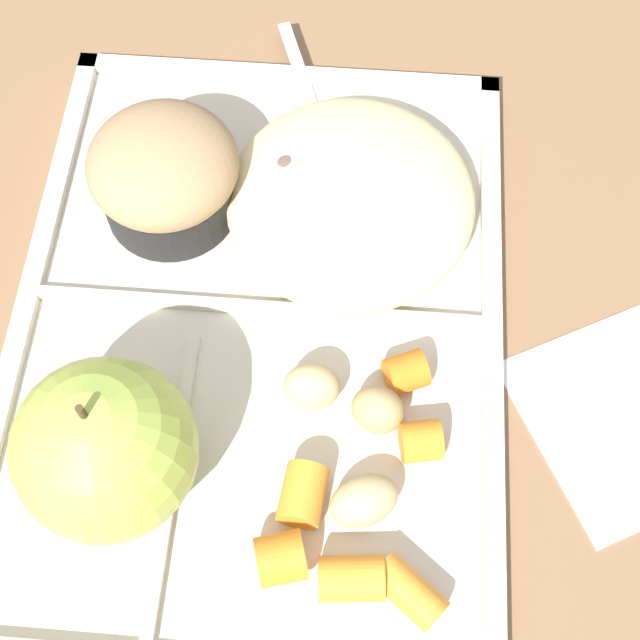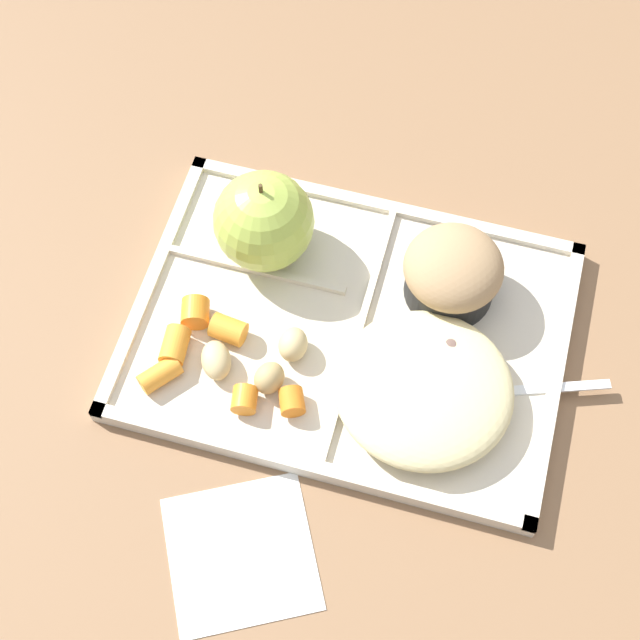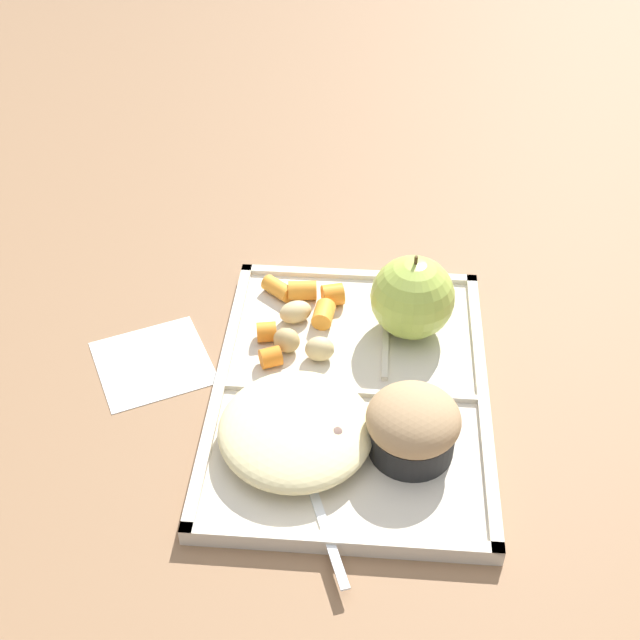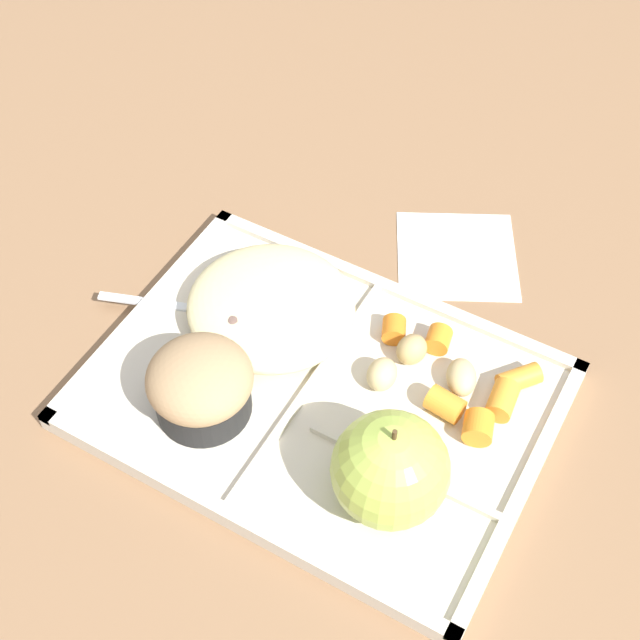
{
  "view_description": "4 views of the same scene",
  "coord_description": "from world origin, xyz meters",
  "px_view_note": "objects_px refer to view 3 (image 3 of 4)",
  "views": [
    {
      "loc": [
        -0.22,
        -0.05,
        0.46
      ],
      "look_at": [
        -0.01,
        -0.04,
        0.05
      ],
      "focal_mm": 50.86,
      "sensor_mm": 36.0,
      "label": 1
    },
    {
      "loc": [
        0.08,
        -0.37,
        0.75
      ],
      "look_at": [
        -0.02,
        -0.01,
        0.04
      ],
      "focal_mm": 53.63,
      "sensor_mm": 36.0,
      "label": 2
    },
    {
      "loc": [
        0.59,
        0.01,
        0.61
      ],
      "look_at": [
        -0.04,
        -0.03,
        0.07
      ],
      "focal_mm": 47.26,
      "sensor_mm": 36.0,
      "label": 3
    },
    {
      "loc": [
        -0.21,
        0.37,
        0.64
      ],
      "look_at": [
        0.03,
        -0.05,
        0.04
      ],
      "focal_mm": 50.94,
      "sensor_mm": 36.0,
      "label": 4
    }
  ],
  "objects_px": {
    "lunch_tray": "(351,391)",
    "plastic_fork": "(316,500)",
    "green_apple": "(412,297)",
    "bran_muffin": "(413,426)"
  },
  "relations": [
    {
      "from": "lunch_tray",
      "to": "plastic_fork",
      "type": "relative_size",
      "value": 2.44
    },
    {
      "from": "lunch_tray",
      "to": "green_apple",
      "type": "height_order",
      "value": "green_apple"
    },
    {
      "from": "lunch_tray",
      "to": "green_apple",
      "type": "relative_size",
      "value": 3.82
    },
    {
      "from": "lunch_tray",
      "to": "plastic_fork",
      "type": "distance_m",
      "value": 0.14
    },
    {
      "from": "green_apple",
      "to": "bran_muffin",
      "type": "distance_m",
      "value": 0.17
    },
    {
      "from": "lunch_tray",
      "to": "bran_muffin",
      "type": "relative_size",
      "value": 4.34
    },
    {
      "from": "green_apple",
      "to": "lunch_tray",
      "type": "bearing_deg",
      "value": -32.53
    },
    {
      "from": "lunch_tray",
      "to": "plastic_fork",
      "type": "height_order",
      "value": "lunch_tray"
    },
    {
      "from": "lunch_tray",
      "to": "bran_muffin",
      "type": "height_order",
      "value": "bran_muffin"
    },
    {
      "from": "lunch_tray",
      "to": "bran_muffin",
      "type": "bearing_deg",
      "value": 37.69
    }
  ]
}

